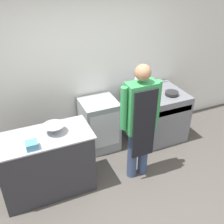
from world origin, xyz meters
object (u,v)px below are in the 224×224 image
at_px(stove, 155,116).
at_px(fridge_unit, 99,124).
at_px(plastic_tub, 32,145).
at_px(mixing_bowl, 54,129).
at_px(saute_pan, 172,93).
at_px(person_cook, 140,119).
at_px(stock_pot, 143,85).

relative_size(stove, fridge_unit, 1.09).
bearing_deg(plastic_tub, fridge_unit, 36.00).
bearing_deg(stove, mixing_bowl, -165.21).
height_order(fridge_unit, saute_pan, saute_pan).
xyz_separation_m(plastic_tub, saute_pan, (2.37, 0.58, -0.05)).
xyz_separation_m(person_cook, stock_pot, (0.53, 0.88, 0.03)).
relative_size(stove, saute_pan, 4.26).
bearing_deg(mixing_bowl, saute_pan, 9.85).
xyz_separation_m(stove, saute_pan, (0.19, -0.14, 0.47)).
relative_size(plastic_tub, stock_pot, 0.47).
relative_size(person_cook, stock_pot, 6.03).
relative_size(person_cook, mixing_bowl, 6.32).
distance_m(fridge_unit, plastic_tub, 1.53).
height_order(person_cook, stock_pot, person_cook).
bearing_deg(mixing_bowl, stock_pot, 20.90).
bearing_deg(stock_pot, plastic_tub, -156.59).
relative_size(mixing_bowl, saute_pan, 1.23).
bearing_deg(saute_pan, mixing_bowl, -170.15).
distance_m(person_cook, plastic_tub, 1.43).
bearing_deg(saute_pan, plastic_tub, -166.32).
xyz_separation_m(fridge_unit, person_cook, (0.27, -0.88, 0.55)).
bearing_deg(mixing_bowl, stove, 14.79).
bearing_deg(fridge_unit, stove, -7.40).
bearing_deg(saute_pan, stove, 144.96).
xyz_separation_m(stove, stock_pot, (-0.22, 0.14, 0.59)).
relative_size(mixing_bowl, stock_pot, 0.95).
height_order(fridge_unit, stock_pot, stock_pot).
bearing_deg(stock_pot, fridge_unit, -179.62).
xyz_separation_m(mixing_bowl, saute_pan, (2.06, 0.36, -0.06)).
height_order(person_cook, plastic_tub, person_cook).
distance_m(fridge_unit, stock_pot, 0.99).
bearing_deg(stock_pot, person_cook, -121.03).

